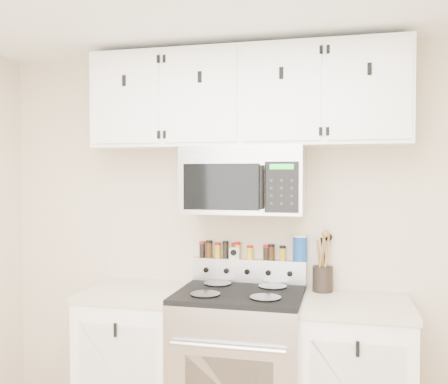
% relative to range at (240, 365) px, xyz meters
% --- Properties ---
extents(back_wall, '(3.50, 0.01, 2.50)m').
position_rel_range_xyz_m(back_wall, '(0.00, 0.32, 0.76)').
color(back_wall, beige).
rests_on(back_wall, floor).
extents(range, '(0.76, 0.65, 1.10)m').
position_rel_range_xyz_m(range, '(0.00, 0.00, 0.00)').
color(range, '#B7B7BA').
rests_on(range, floor).
extents(base_cabinet_left, '(0.64, 0.62, 0.92)m').
position_rel_range_xyz_m(base_cabinet_left, '(-0.69, 0.02, -0.03)').
color(base_cabinet_left, white).
rests_on(base_cabinet_left, floor).
extents(base_cabinet_right, '(0.64, 0.62, 0.92)m').
position_rel_range_xyz_m(base_cabinet_right, '(0.69, 0.02, -0.03)').
color(base_cabinet_right, white).
rests_on(base_cabinet_right, floor).
extents(microwave, '(0.76, 0.44, 0.42)m').
position_rel_range_xyz_m(microwave, '(0.00, 0.13, 1.14)').
color(microwave, '#9E9EA3').
rests_on(microwave, back_wall).
extents(upper_cabinets, '(2.00, 0.35, 0.62)m').
position_rel_range_xyz_m(upper_cabinets, '(-0.00, 0.15, 1.66)').
color(upper_cabinets, white).
rests_on(upper_cabinets, back_wall).
extents(utensil_crock, '(0.13, 0.13, 0.37)m').
position_rel_range_xyz_m(utensil_crock, '(0.49, 0.23, 0.53)').
color(utensil_crock, black).
rests_on(utensil_crock, base_cabinet_right).
extents(kitchen_timer, '(0.07, 0.06, 0.08)m').
position_rel_range_xyz_m(kitchen_timer, '(-0.10, 0.28, 0.65)').
color(kitchen_timer, silver).
rests_on(kitchen_timer, range).
extents(salt_canister, '(0.09, 0.09, 0.17)m').
position_rel_range_xyz_m(salt_canister, '(0.34, 0.28, 0.70)').
color(salt_canister, '#16489B').
rests_on(salt_canister, range).
extents(spice_jar_0, '(0.04, 0.04, 0.11)m').
position_rel_range_xyz_m(spice_jar_0, '(-0.32, 0.28, 0.67)').
color(spice_jar_0, black).
rests_on(spice_jar_0, range).
extents(spice_jar_1, '(0.05, 0.05, 0.12)m').
position_rel_range_xyz_m(spice_jar_1, '(-0.27, 0.28, 0.67)').
color(spice_jar_1, '#3F260F').
rests_on(spice_jar_1, range).
extents(spice_jar_2, '(0.04, 0.04, 0.10)m').
position_rel_range_xyz_m(spice_jar_2, '(-0.21, 0.28, 0.67)').
color(spice_jar_2, gold).
rests_on(spice_jar_2, range).
extents(spice_jar_3, '(0.04, 0.04, 0.12)m').
position_rel_range_xyz_m(spice_jar_3, '(-0.16, 0.28, 0.67)').
color(spice_jar_3, black).
rests_on(spice_jar_3, range).
extents(spice_jar_4, '(0.04, 0.04, 0.10)m').
position_rel_range_xyz_m(spice_jar_4, '(-0.10, 0.28, 0.67)').
color(spice_jar_4, '#423010').
rests_on(spice_jar_4, range).
extents(spice_jar_5, '(0.04, 0.04, 0.11)m').
position_rel_range_xyz_m(spice_jar_5, '(-0.08, 0.28, 0.67)').
color(spice_jar_5, gold).
rests_on(spice_jar_5, range).
extents(spice_jar_6, '(0.04, 0.04, 0.09)m').
position_rel_range_xyz_m(spice_jar_6, '(0.01, 0.28, 0.66)').
color(spice_jar_6, yellow).
rests_on(spice_jar_6, range).
extents(spice_jar_7, '(0.04, 0.04, 0.10)m').
position_rel_range_xyz_m(spice_jar_7, '(0.12, 0.28, 0.66)').
color(spice_jar_7, black).
rests_on(spice_jar_7, range).
extents(spice_jar_8, '(0.04, 0.04, 0.10)m').
position_rel_range_xyz_m(spice_jar_8, '(0.15, 0.28, 0.67)').
color(spice_jar_8, '#3C1E0E').
rests_on(spice_jar_8, range).
extents(spice_jar_9, '(0.04, 0.04, 0.10)m').
position_rel_range_xyz_m(spice_jar_9, '(0.23, 0.28, 0.66)').
color(spice_jar_9, gold).
rests_on(spice_jar_9, range).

